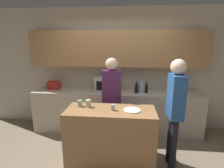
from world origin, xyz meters
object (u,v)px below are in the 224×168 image
toaster (54,85)px  cup_1 (88,103)px  bottle_2 (146,89)px  bottle_0 (137,89)px  person_left (175,105)px  cup_0 (80,103)px  cup_2 (113,107)px  person_center (112,95)px  microwave (107,84)px  bottle_1 (142,87)px  potted_plant (177,83)px  plate_on_island (132,110)px

toaster → cup_1: toaster is taller
bottle_2 → toaster: bearing=176.8°
bottle_0 → person_left: 1.13m
bottle_0 → cup_0: 1.33m
cup_2 → person_center: size_ratio=0.05×
microwave → cup_0: size_ratio=5.09×
bottle_2 → cup_1: bearing=-136.2°
cup_1 → person_left: 1.35m
bottle_2 → cup_2: (-0.61, -1.07, -0.03)m
bottle_1 → potted_plant: bearing=5.8°
cup_2 → potted_plant: bearing=43.4°
cup_2 → person_left: size_ratio=0.05×
bottle_1 → cup_1: size_ratio=2.53×
potted_plant → person_left: (-0.31, -1.13, -0.09)m
microwave → person_left: person_left is taller
person_left → person_center: (-1.01, 0.51, -0.02)m
bottle_2 → plate_on_island: size_ratio=0.92×
cup_0 → person_center: size_ratio=0.06×
potted_plant → person_left: bearing=-105.6°
person_left → toaster: bearing=62.2°
toaster → person_center: size_ratio=0.15×
bottle_0 → bottle_1: bottle_1 is taller
bottle_0 → plate_on_island: (-0.11, -1.03, -0.07)m
toaster → person_center: person_center is taller
bottle_0 → cup_1: (-0.81, -0.95, -0.02)m
potted_plant → person_center: bearing=-154.8°
bottle_1 → cup_1: (-0.92, -1.01, -0.04)m
potted_plant → bottle_0: 0.87m
bottle_2 → plate_on_island: bearing=-106.4°
bottle_2 → person_center: (-0.68, -0.51, -0.01)m
toaster → plate_on_island: bearing=-34.0°
plate_on_island → cup_2: cup_2 is taller
microwave → bottle_0: size_ratio=2.09×
microwave → cup_2: bearing=-78.8°
potted_plant → cup_1: (-1.66, -1.09, -0.12)m
plate_on_island → bottle_0: bearing=84.1°
bottle_0 → cup_1: bottle_0 is taller
microwave → plate_on_island: microwave is taller
toaster → person_center: (1.38, -0.62, -0.00)m
person_left → person_center: size_ratio=1.02×
toaster → cup_1: (1.04, -1.09, -0.01)m
person_center → cup_0: bearing=39.8°
potted_plant → bottle_2: (-0.65, -0.12, -0.11)m
toaster → bottle_2: bottle_2 is taller
bottle_1 → bottle_2: (0.10, -0.04, -0.02)m
cup_0 → cup_2: bearing=-11.6°
bottle_0 → cup_2: bearing=-111.0°
bottle_0 → person_left: person_left is taller
cup_0 → toaster: bearing=130.1°
bottle_0 → bottle_1: 0.13m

